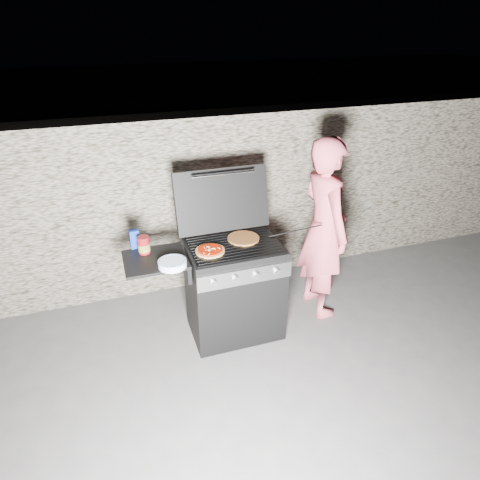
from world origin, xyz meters
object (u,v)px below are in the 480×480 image
object	(u,v)px
pizza_topped	(210,250)
sauce_jar	(144,245)
gas_grill	(208,295)
person	(324,229)

from	to	relation	value
pizza_topped	sauce_jar	size ratio (longest dim) A/B	1.64
gas_grill	sauce_jar	world-z (taller)	sauce_jar
sauce_jar	person	world-z (taller)	person
gas_grill	sauce_jar	bearing A→B (deg)	165.96
gas_grill	person	size ratio (longest dim) A/B	0.77
pizza_topped	person	bearing A→B (deg)	7.24
pizza_topped	sauce_jar	distance (m)	0.54
gas_grill	pizza_topped	world-z (taller)	pizza_topped
pizza_topped	person	world-z (taller)	person
gas_grill	sauce_jar	size ratio (longest dim) A/B	9.10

